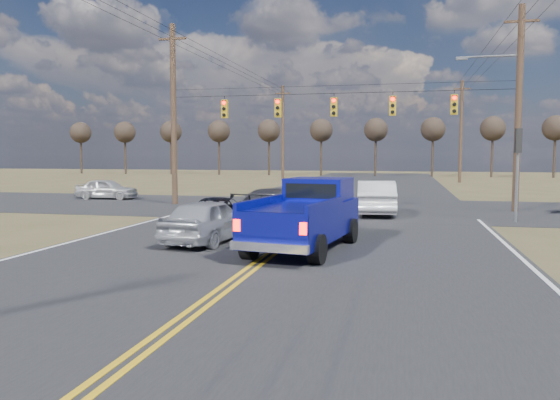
% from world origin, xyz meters
% --- Properties ---
extents(ground, '(160.00, 160.00, 0.00)m').
position_xyz_m(ground, '(0.00, 0.00, 0.00)').
color(ground, brown).
rests_on(ground, ground).
extents(road_main, '(14.00, 120.00, 0.02)m').
position_xyz_m(road_main, '(0.00, 10.00, 0.00)').
color(road_main, '#28282B').
rests_on(road_main, ground).
extents(road_cross, '(120.00, 12.00, 0.02)m').
position_xyz_m(road_cross, '(0.00, 18.00, 0.00)').
color(road_cross, '#28282B').
rests_on(road_cross, ground).
extents(signal_gantry, '(19.60, 4.83, 10.00)m').
position_xyz_m(signal_gantry, '(0.50, 17.79, 5.06)').
color(signal_gantry, '#473323').
rests_on(signal_gantry, ground).
extents(utility_poles, '(19.60, 58.32, 10.00)m').
position_xyz_m(utility_poles, '(0.00, 17.00, 5.23)').
color(utility_poles, '#473323').
rests_on(utility_poles, ground).
extents(treeline, '(87.00, 117.80, 7.40)m').
position_xyz_m(treeline, '(0.00, 26.96, 5.70)').
color(treeline, '#33261C').
rests_on(treeline, ground).
extents(pickup_truck, '(2.84, 5.81, 2.10)m').
position_xyz_m(pickup_truck, '(0.83, 5.22, 1.02)').
color(pickup_truck, black).
rests_on(pickup_truck, ground).
extents(silver_suv, '(2.13, 4.38, 1.44)m').
position_xyz_m(silver_suv, '(-2.51, 5.86, 0.72)').
color(silver_suv, '#B5B7BE').
rests_on(silver_suv, ground).
extents(black_suv, '(2.50, 4.55, 1.21)m').
position_xyz_m(black_suv, '(-3.31, 9.18, 0.60)').
color(black_suv, black).
rests_on(black_suv, ground).
extents(white_car_queue, '(2.07, 5.00, 1.61)m').
position_xyz_m(white_car_queue, '(2.37, 15.27, 0.80)').
color(white_car_queue, silver).
rests_on(white_car_queue, ground).
extents(dgrey_car_queue, '(2.57, 5.38, 1.51)m').
position_xyz_m(dgrey_car_queue, '(-1.28, 10.30, 0.76)').
color(dgrey_car_queue, '#38383D').
rests_on(dgrey_car_queue, ground).
extents(cross_car_west, '(1.63, 3.86, 1.30)m').
position_xyz_m(cross_car_west, '(-14.61, 20.28, 0.65)').
color(cross_car_west, '#BABABA').
rests_on(cross_car_west, ground).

